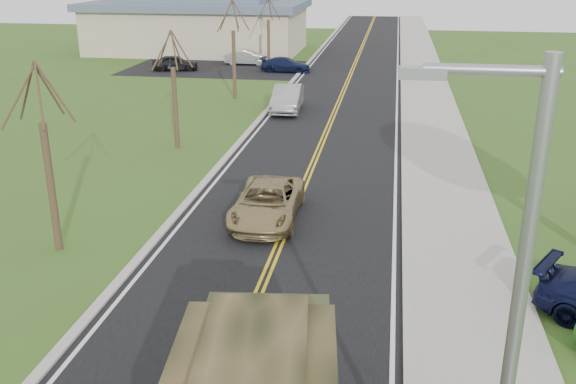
# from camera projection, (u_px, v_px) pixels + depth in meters

# --- Properties ---
(road) EXTENTS (8.00, 120.00, 0.01)m
(road) POSITION_uv_depth(u_px,v_px,m) (346.00, 85.00, 47.55)
(road) COLOR black
(road) RESTS_ON ground
(curb_right) EXTENTS (0.30, 120.00, 0.12)m
(curb_right) POSITION_uv_depth(u_px,v_px,m) (403.00, 86.00, 46.90)
(curb_right) COLOR #9E998E
(curb_right) RESTS_ON ground
(sidewalk_right) EXTENTS (3.20, 120.00, 0.10)m
(sidewalk_right) POSITION_uv_depth(u_px,v_px,m) (427.00, 87.00, 46.64)
(sidewalk_right) COLOR #9E998E
(sidewalk_right) RESTS_ON ground
(curb_left) EXTENTS (0.30, 120.00, 0.10)m
(curb_left) POSITION_uv_depth(u_px,v_px,m) (291.00, 83.00, 48.17)
(curb_left) COLOR #9E998E
(curb_left) RESTS_ON ground
(street_light) EXTENTS (1.65, 0.22, 8.00)m
(street_light) POSITION_uv_depth(u_px,v_px,m) (504.00, 350.00, 7.76)
(street_light) COLOR gray
(street_light) RESTS_ON ground
(bare_tree_a) EXTENTS (1.93, 2.26, 6.08)m
(bare_tree_a) POSITION_uv_depth(u_px,v_px,m) (49.00, 172.00, 19.92)
(bare_tree_a) COLOR #38281C
(bare_tree_a) RESTS_ON ground
(bare_tree_b) EXTENTS (1.83, 2.14, 5.73)m
(bare_tree_b) POSITION_uv_depth(u_px,v_px,m) (175.00, 98.00, 31.09)
(bare_tree_b) COLOR #38281C
(bare_tree_b) RESTS_ON ground
(bare_tree_c) EXTENTS (2.04, 2.39, 6.42)m
(bare_tree_c) POSITION_uv_depth(u_px,v_px,m) (234.00, 57.00, 42.10)
(bare_tree_c) COLOR #38281C
(bare_tree_c) RESTS_ON ground
(bare_tree_d) EXTENTS (1.88, 2.20, 5.91)m
(bare_tree_d) POSITION_uv_depth(u_px,v_px,m) (269.00, 39.00, 53.30)
(bare_tree_d) COLOR #38281C
(bare_tree_d) RESTS_ON ground
(commercial_building) EXTENTS (25.50, 21.50, 5.65)m
(commercial_building) POSITION_uv_depth(u_px,v_px,m) (199.00, 24.00, 63.85)
(commercial_building) COLOR tan
(commercial_building) RESTS_ON ground
(suv_champagne) EXTENTS (2.31, 4.87, 1.34)m
(suv_champagne) POSITION_uv_depth(u_px,v_px,m) (267.00, 202.00, 22.91)
(suv_champagne) COLOR #9D8759
(suv_champagne) RESTS_ON ground
(sedan_silver) EXTENTS (1.90, 4.82, 1.56)m
(sedan_silver) POSITION_uv_depth(u_px,v_px,m) (287.00, 99.00, 39.24)
(sedan_silver) COLOR #A5A5A9
(sedan_silver) RESTS_ON ground
(lot_car_dark) EXTENTS (4.03, 2.35, 1.29)m
(lot_car_dark) POSITION_uv_depth(u_px,v_px,m) (175.00, 63.00, 53.37)
(lot_car_dark) COLOR black
(lot_car_dark) RESTS_ON ground
(lot_car_silver) EXTENTS (3.99, 1.43, 1.31)m
(lot_car_silver) POSITION_uv_depth(u_px,v_px,m) (247.00, 57.00, 56.26)
(lot_car_silver) COLOR silver
(lot_car_silver) RESTS_ON ground
(lot_car_navy) EXTENTS (4.19, 1.92, 1.19)m
(lot_car_navy) POSITION_uv_depth(u_px,v_px,m) (286.00, 65.00, 52.75)
(lot_car_navy) COLOR #0F1738
(lot_car_navy) RESTS_ON ground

